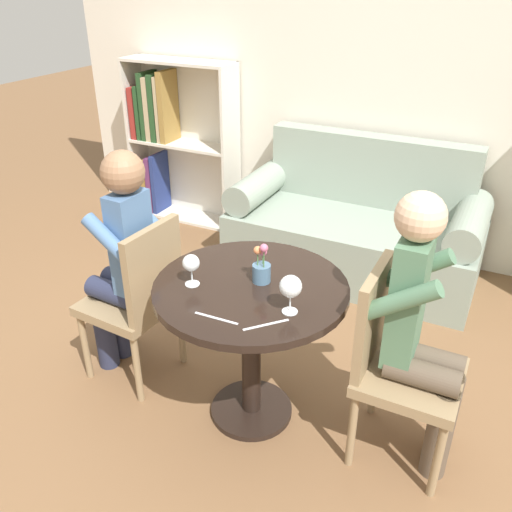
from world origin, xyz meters
name	(u,v)px	position (x,y,z in m)	size (l,w,h in m)	color
ground_plane	(252,411)	(0.00, 0.00, 0.00)	(16.00, 16.00, 0.00)	brown
back_wall	(388,67)	(0.00, 2.04, 1.35)	(5.20, 0.05, 2.70)	silver
round_table	(251,317)	(0.00, 0.00, 0.57)	(0.86, 0.86, 0.73)	black
couch	(355,230)	(0.00, 1.62, 0.31)	(1.70, 0.80, 0.92)	gray
bookshelf_left	(171,139)	(-1.71, 1.89, 0.68)	(0.94, 0.28, 1.32)	silver
chair_left	(139,296)	(-0.64, 0.01, 0.49)	(0.45, 0.45, 0.90)	#937A56
chair_right	(395,359)	(0.64, 0.09, 0.49)	(0.42, 0.42, 0.90)	#937A56
person_left	(122,262)	(-0.72, 0.02, 0.66)	(0.43, 0.36, 1.24)	#282D47
person_right	(422,334)	(0.73, 0.09, 0.66)	(0.42, 0.34, 1.25)	brown
wine_glass_left	(191,264)	(-0.23, -0.11, 0.84)	(0.07, 0.07, 0.14)	white
wine_glass_right	(291,287)	(0.23, -0.11, 0.85)	(0.09, 0.09, 0.16)	white
flower_vase	(262,268)	(0.03, 0.05, 0.80)	(0.08, 0.08, 0.19)	slate
knife_left_setting	(216,318)	(-0.01, -0.28, 0.74)	(0.19, 0.02, 0.00)	silver
fork_left_setting	(266,325)	(0.19, -0.24, 0.74)	(0.14, 0.15, 0.00)	silver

